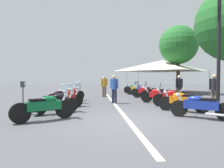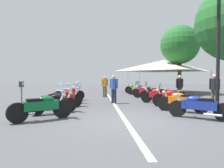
{
  "view_description": "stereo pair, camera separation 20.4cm",
  "coord_description": "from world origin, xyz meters",
  "px_view_note": "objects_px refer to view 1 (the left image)",
  "views": [
    {
      "loc": [
        -6.65,
        1.15,
        1.42
      ],
      "look_at": [
        5.94,
        0.0,
        1.05
      ],
      "focal_mm": 32.55,
      "sensor_mm": 36.0,
      "label": 1
    },
    {
      "loc": [
        -6.65,
        0.94,
        1.42
      ],
      "look_at": [
        5.94,
        0.0,
        1.05
      ],
      "focal_mm": 32.55,
      "sensor_mm": 36.0,
      "label": 2
    }
  ],
  "objects_px": {
    "motorcycle_left_row_0": "(45,107)",
    "roadside_tree_0": "(178,45)",
    "bystander_3": "(114,87)",
    "motorcycle_left_row_3": "(66,96)",
    "motorcycle_right_row_7": "(137,90)",
    "motorcycle_right_row_0": "(200,106)",
    "bystander_0": "(179,86)",
    "motorcycle_left_row_2": "(64,98)",
    "motorcycle_right_row_5": "(146,92)",
    "motorcycle_right_row_2": "(174,98)",
    "motorcycle_right_row_1": "(183,101)",
    "motorcycle_left_row_4": "(69,94)",
    "motorcycle_right_row_8": "(135,89)",
    "motorcycle_right_row_4": "(155,93)",
    "parking_meter": "(23,92)",
    "event_tent": "(162,66)",
    "motorcycle_right_row_6": "(143,91)",
    "bystander_1": "(104,85)",
    "bystander_4": "(214,88)",
    "motorcycle_right_row_3": "(159,95)",
    "street_lamp_twin_globe": "(219,30)",
    "motorcycle_left_row_1": "(56,102)"
  },
  "relations": [
    {
      "from": "motorcycle_left_row_0",
      "to": "motorcycle_right_row_0",
      "type": "xyz_separation_m",
      "value": [
        -0.14,
        -5.34,
        -0.02
      ]
    },
    {
      "from": "motorcycle_left_row_2",
      "to": "bystander_3",
      "type": "bearing_deg",
      "value": -8.58
    },
    {
      "from": "motorcycle_right_row_4",
      "to": "motorcycle_right_row_8",
      "type": "bearing_deg",
      "value": -61.8
    },
    {
      "from": "motorcycle_right_row_0",
      "to": "bystander_0",
      "type": "xyz_separation_m",
      "value": [
        5.16,
        -1.48,
        0.48
      ]
    },
    {
      "from": "parking_meter",
      "to": "motorcycle_right_row_5",
      "type": "bearing_deg",
      "value": 48.65
    },
    {
      "from": "motorcycle_left_row_0",
      "to": "motorcycle_right_row_6",
      "type": "bearing_deg",
      "value": 26.54
    },
    {
      "from": "motorcycle_left_row_2",
      "to": "motorcycle_right_row_8",
      "type": "relative_size",
      "value": 0.86
    },
    {
      "from": "parking_meter",
      "to": "motorcycle_right_row_1",
      "type": "bearing_deg",
      "value": 6.45
    },
    {
      "from": "motorcycle_left_row_3",
      "to": "motorcycle_left_row_0",
      "type": "bearing_deg",
      "value": -129.06
    },
    {
      "from": "motorcycle_left_row_2",
      "to": "motorcycle_right_row_2",
      "type": "height_order",
      "value": "motorcycle_right_row_2"
    },
    {
      "from": "motorcycle_left_row_4",
      "to": "motorcycle_right_row_8",
      "type": "height_order",
      "value": "motorcycle_left_row_4"
    },
    {
      "from": "bystander_3",
      "to": "bystander_4",
      "type": "bearing_deg",
      "value": -70.57
    },
    {
      "from": "motorcycle_right_row_5",
      "to": "motorcycle_right_row_6",
      "type": "relative_size",
      "value": 1.02
    },
    {
      "from": "motorcycle_left_row_2",
      "to": "motorcycle_left_row_3",
      "type": "height_order",
      "value": "motorcycle_left_row_3"
    },
    {
      "from": "event_tent",
      "to": "parking_meter",
      "type": "bearing_deg",
      "value": 140.5
    },
    {
      "from": "bystander_3",
      "to": "event_tent",
      "type": "distance_m",
      "value": 10.34
    },
    {
      "from": "motorcycle_left_row_0",
      "to": "roadside_tree_0",
      "type": "distance_m",
      "value": 14.59
    },
    {
      "from": "motorcycle_right_row_2",
      "to": "motorcycle_right_row_8",
      "type": "xyz_separation_m",
      "value": [
        8.64,
        0.14,
        -0.01
      ]
    },
    {
      "from": "motorcycle_right_row_1",
      "to": "bystander_0",
      "type": "bearing_deg",
      "value": -76.38
    },
    {
      "from": "motorcycle_right_row_2",
      "to": "motorcycle_right_row_6",
      "type": "bearing_deg",
      "value": -63.43
    },
    {
      "from": "motorcycle_left_row_0",
      "to": "bystander_1",
      "type": "distance_m",
      "value": 8.75
    },
    {
      "from": "motorcycle_left_row_0",
      "to": "motorcycle_right_row_8",
      "type": "height_order",
      "value": "motorcycle_left_row_0"
    },
    {
      "from": "motorcycle_left_row_2",
      "to": "motorcycle_right_row_4",
      "type": "bearing_deg",
      "value": -12.75
    },
    {
      "from": "bystander_3",
      "to": "roadside_tree_0",
      "type": "distance_m",
      "value": 9.62
    },
    {
      "from": "motorcycle_right_row_5",
      "to": "motorcycle_right_row_2",
      "type": "bearing_deg",
      "value": 126.1
    },
    {
      "from": "motorcycle_left_row_1",
      "to": "bystander_1",
      "type": "bearing_deg",
      "value": 38.0
    },
    {
      "from": "street_lamp_twin_globe",
      "to": "motorcycle_right_row_3",
      "type": "bearing_deg",
      "value": 24.04
    },
    {
      "from": "motorcycle_left_row_2",
      "to": "bystander_0",
      "type": "bearing_deg",
      "value": -21.71
    },
    {
      "from": "motorcycle_left_row_3",
      "to": "bystander_0",
      "type": "distance_m",
      "value": 6.74
    },
    {
      "from": "motorcycle_left_row_3",
      "to": "motorcycle_right_row_2",
      "type": "relative_size",
      "value": 0.91
    },
    {
      "from": "motorcycle_right_row_4",
      "to": "parking_meter",
      "type": "distance_m",
      "value": 7.89
    },
    {
      "from": "motorcycle_left_row_3",
      "to": "motorcycle_right_row_7",
      "type": "distance_m",
      "value": 7.66
    },
    {
      "from": "motorcycle_right_row_0",
      "to": "motorcycle_right_row_8",
      "type": "bearing_deg",
      "value": -53.1
    },
    {
      "from": "motorcycle_left_row_3",
      "to": "motorcycle_right_row_4",
      "type": "height_order",
      "value": "motorcycle_right_row_4"
    },
    {
      "from": "motorcycle_left_row_0",
      "to": "motorcycle_right_row_4",
      "type": "height_order",
      "value": "motorcycle_left_row_0"
    },
    {
      "from": "motorcycle_right_row_4",
      "to": "motorcycle_right_row_3",
      "type": "bearing_deg",
      "value": 109.99
    },
    {
      "from": "motorcycle_left_row_3",
      "to": "motorcycle_right_row_1",
      "type": "xyz_separation_m",
      "value": [
        -2.88,
        -5.2,
        -0.01
      ]
    },
    {
      "from": "motorcycle_left_row_2",
      "to": "motorcycle_right_row_0",
      "type": "relative_size",
      "value": 0.98
    },
    {
      "from": "motorcycle_right_row_6",
      "to": "motorcycle_left_row_0",
      "type": "bearing_deg",
      "value": 94.03
    },
    {
      "from": "motorcycle_left_row_1",
      "to": "motorcycle_right_row_1",
      "type": "xyz_separation_m",
      "value": [
        -0.03,
        -5.21,
        -0.0
      ]
    },
    {
      "from": "motorcycle_left_row_2",
      "to": "bystander_1",
      "type": "xyz_separation_m",
      "value": [
        5.6,
        -2.17,
        0.46
      ]
    },
    {
      "from": "motorcycle_right_row_3",
      "to": "bystander_3",
      "type": "relative_size",
      "value": 1.2
    },
    {
      "from": "motorcycle_left_row_0",
      "to": "bystander_0",
      "type": "xyz_separation_m",
      "value": [
        5.02,
        -6.82,
        0.46
      ]
    },
    {
      "from": "bystander_3",
      "to": "roadside_tree_0",
      "type": "height_order",
      "value": "roadside_tree_0"
    },
    {
      "from": "parking_meter",
      "to": "event_tent",
      "type": "xyz_separation_m",
      "value": [
        11.6,
        -9.56,
        1.75
      ]
    },
    {
      "from": "bystander_4",
      "to": "parking_meter",
      "type": "bearing_deg",
      "value": -22.74
    },
    {
      "from": "motorcycle_right_row_0",
      "to": "bystander_0",
      "type": "height_order",
      "value": "bystander_0"
    },
    {
      "from": "bystander_3",
      "to": "bystander_4",
      "type": "xyz_separation_m",
      "value": [
        -1.77,
        -4.79,
        0.01
      ]
    },
    {
      "from": "bystander_3",
      "to": "motorcycle_right_row_6",
      "type": "bearing_deg",
      "value": 6.67
    },
    {
      "from": "motorcycle_right_row_0",
      "to": "bystander_4",
      "type": "relative_size",
      "value": 1.09
    }
  ]
}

